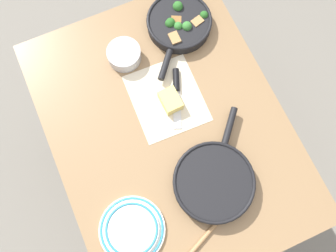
# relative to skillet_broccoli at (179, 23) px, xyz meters

# --- Properties ---
(ground_plane) EXTENTS (14.00, 14.00, 0.00)m
(ground_plane) POSITION_rel_skillet_broccoli_xyz_m (-0.35, 0.20, -0.76)
(ground_plane) COLOR slate
(dining_table_red) EXTENTS (1.08, 0.82, 0.73)m
(dining_table_red) POSITION_rel_skillet_broccoli_xyz_m (-0.35, 0.20, -0.12)
(dining_table_red) COLOR olive
(dining_table_red) RESTS_ON ground_plane
(skillet_broccoli) EXTENTS (0.32, 0.29, 0.06)m
(skillet_broccoli) POSITION_rel_skillet_broccoli_xyz_m (0.00, 0.00, 0.00)
(skillet_broccoli) COLOR black
(skillet_broccoli) RESTS_ON dining_table_red
(skillet_eggs) EXTENTS (0.35, 0.33, 0.05)m
(skillet_eggs) POSITION_rel_skillet_broccoli_xyz_m (-0.60, 0.14, 0.00)
(skillet_eggs) COLOR black
(skillet_eggs) RESTS_ON dining_table_red
(wooden_spoon) EXTENTS (0.18, 0.38, 0.02)m
(wooden_spoon) POSITION_rel_skillet_broccoli_xyz_m (-0.74, 0.23, -0.02)
(wooden_spoon) COLOR #A87A4C
(wooden_spoon) RESTS_ON dining_table_red
(parchment_sheet) EXTENTS (0.29, 0.26, 0.00)m
(parchment_sheet) POSITION_rel_skillet_broccoli_xyz_m (-0.25, 0.16, -0.03)
(parchment_sheet) COLOR beige
(parchment_sheet) RESTS_ON dining_table_red
(grater_knife) EXTENTS (0.22, 0.11, 0.02)m
(grater_knife) POSITION_rel_skillet_broccoli_xyz_m (-0.24, 0.12, -0.02)
(grater_knife) COLOR silver
(grater_knife) RESTS_ON dining_table_red
(cheese_block) EXTENTS (0.09, 0.07, 0.04)m
(cheese_block) POSITION_rel_skillet_broccoli_xyz_m (-0.27, 0.16, -0.00)
(cheese_block) COLOR #EACC66
(cheese_block) RESTS_ON dining_table_red
(dinner_plate_stack) EXTENTS (0.22, 0.22, 0.03)m
(dinner_plate_stack) POSITION_rel_skillet_broccoli_xyz_m (-0.63, 0.46, -0.01)
(dinner_plate_stack) COLOR silver
(dinner_plate_stack) RESTS_ON dining_table_red
(prep_bowl_steel) EXTENTS (0.13, 0.13, 0.05)m
(prep_bowl_steel) POSITION_rel_skillet_broccoli_xyz_m (-0.04, 0.24, -0.00)
(prep_bowl_steel) COLOR #B7B7BC
(prep_bowl_steel) RESTS_ON dining_table_red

